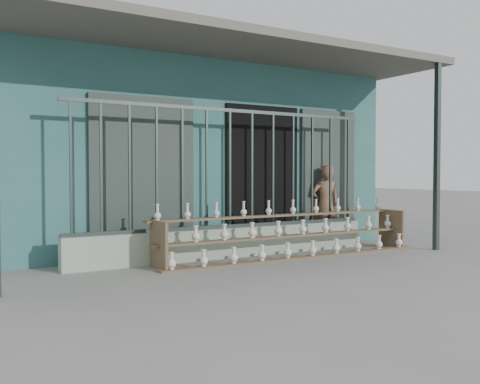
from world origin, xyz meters
TOP-DOWN VIEW (x-y plane):
  - ground at (0.00, 0.00)m, footprint 60.00×60.00m
  - workshop_building at (0.00, 4.23)m, footprint 7.40×6.60m
  - parapet_wall at (0.00, 1.30)m, footprint 5.00×0.20m
  - security_fence at (-0.00, 1.30)m, footprint 5.00×0.04m
  - shelf_rack at (0.84, 0.89)m, footprint 4.50×0.68m
  - elderly_woman at (2.10, 1.60)m, footprint 0.60×0.48m

SIDE VIEW (x-z plane):
  - ground at x=0.00m, z-range 0.00..0.00m
  - parapet_wall at x=0.00m, z-range 0.00..0.45m
  - shelf_rack at x=0.84m, z-range -0.07..0.78m
  - elderly_woman at x=2.10m, z-range 0.00..1.42m
  - security_fence at x=0.00m, z-range 0.45..2.25m
  - workshop_building at x=0.00m, z-range 0.02..3.23m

